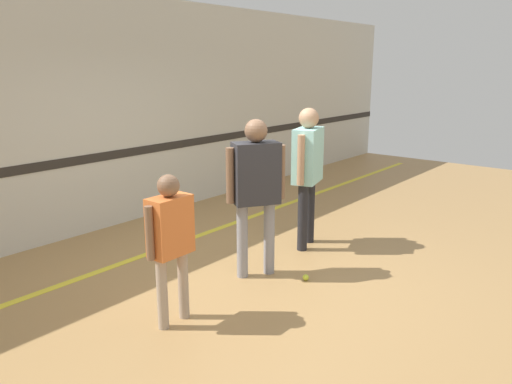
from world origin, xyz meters
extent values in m
plane|color=#A87F4C|center=(0.00, 0.00, 0.00)|extent=(16.00, 16.00, 0.00)
cube|color=beige|center=(0.00, 2.80, 1.60)|extent=(16.00, 0.06, 3.20)
cube|color=#2D2823|center=(0.00, 2.77, 1.02)|extent=(16.00, 0.01, 0.12)
cube|color=yellow|center=(0.00, 1.50, 0.00)|extent=(14.40, 0.10, 0.01)
cylinder|color=gray|center=(-0.09, 0.16, 0.41)|extent=(0.12, 0.12, 0.82)
cylinder|color=gray|center=(0.18, 0.00, 0.41)|extent=(0.12, 0.12, 0.82)
cube|color=#2D2D33|center=(0.05, 0.08, 1.15)|extent=(0.55, 0.48, 0.65)
sphere|color=brown|center=(0.05, 0.08, 1.60)|extent=(0.24, 0.24, 0.24)
cylinder|color=brown|center=(-0.19, 0.23, 1.14)|extent=(0.09, 0.09, 0.58)
cylinder|color=brown|center=(0.29, -0.07, 1.14)|extent=(0.09, 0.09, 0.58)
cylinder|color=tan|center=(-1.36, -0.02, 0.33)|extent=(0.10, 0.10, 0.66)
cylinder|color=tan|center=(-1.11, -0.02, 0.33)|extent=(0.10, 0.10, 0.66)
cube|color=orange|center=(-1.24, -0.02, 0.91)|extent=(0.39, 0.22, 0.52)
sphere|color=brown|center=(-1.24, -0.02, 1.27)|extent=(0.19, 0.19, 0.19)
cylinder|color=brown|center=(-1.46, -0.02, 0.91)|extent=(0.07, 0.07, 0.46)
cylinder|color=brown|center=(-1.01, -0.02, 0.91)|extent=(0.07, 0.07, 0.46)
cylinder|color=#232328|center=(1.31, 0.21, 0.42)|extent=(0.12, 0.12, 0.84)
cylinder|color=#232328|center=(1.00, 0.11, 0.42)|extent=(0.12, 0.12, 0.84)
cube|color=#99D8D1|center=(1.15, 0.16, 1.18)|extent=(0.55, 0.40, 0.67)
sphere|color=tan|center=(1.15, 0.16, 1.63)|extent=(0.25, 0.25, 0.25)
cylinder|color=tan|center=(1.43, 0.25, 1.17)|extent=(0.09, 0.09, 0.60)
cylinder|color=tan|center=(0.88, 0.07, 1.17)|extent=(0.09, 0.09, 0.60)
torus|color=#C6D838|center=(-0.26, 1.35, 0.01)|extent=(0.28, 0.28, 0.02)
cylinder|color=silver|center=(-0.26, 1.35, 0.01)|extent=(0.23, 0.23, 0.01)
cylinder|color=black|center=(-0.04, 1.37, 0.01)|extent=(0.20, 0.04, 0.02)
sphere|color=black|center=(0.06, 1.37, 0.01)|extent=(0.03, 0.03, 0.03)
sphere|color=#CCE038|center=(0.27, -0.44, 0.03)|extent=(0.07, 0.07, 0.07)
sphere|color=#CCE038|center=(-0.05, 1.21, 0.03)|extent=(0.07, 0.07, 0.07)
camera|label=1|loc=(-3.92, -3.16, 2.26)|focal=35.00mm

